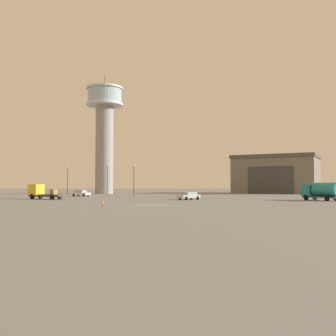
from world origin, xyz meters
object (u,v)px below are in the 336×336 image
at_px(control_tower, 105,126).
at_px(car_silver, 189,196).
at_px(car_white, 81,193).
at_px(traffic_cone_near_left, 103,203).
at_px(truck_flatbed_yellow, 42,192).
at_px(light_post_north, 68,177).
at_px(light_post_west, 107,176).
at_px(light_post_east, 134,177).
at_px(truck_fuel_tanker_teal, 322,190).

xyz_separation_m(control_tower, car_silver, (23.84, -43.09, -19.02)).
bearing_deg(car_white, traffic_cone_near_left, -48.15).
height_order(truck_flatbed_yellow, light_post_north, light_post_north).
bearing_deg(car_silver, car_white, -77.82).
bearing_deg(truck_flatbed_yellow, control_tower, -72.43).
bearing_deg(light_post_west, truck_flatbed_yellow, -103.16).
relative_size(light_post_west, light_post_east, 1.07).
distance_m(truck_fuel_tanker_teal, light_post_west, 53.83).
xyz_separation_m(light_post_east, traffic_cone_near_left, (1.42, -43.39, -4.25)).
height_order(light_post_west, light_post_north, light_post_west).
bearing_deg(light_post_west, car_silver, -55.86).
bearing_deg(control_tower, light_post_west, -75.10).
bearing_deg(light_post_north, control_tower, 48.21).
bearing_deg(truck_flatbed_yellow, car_white, -77.77).
distance_m(car_silver, light_post_west, 36.50).
height_order(control_tower, car_silver, control_tower).
xyz_separation_m(truck_flatbed_yellow, light_post_north, (-4.87, 32.46, 3.35)).
bearing_deg(light_post_north, light_post_west, -19.57).
xyz_separation_m(truck_fuel_tanker_teal, light_post_west, (-42.50, 32.88, 3.14)).
height_order(truck_flatbed_yellow, traffic_cone_near_left, truck_flatbed_yellow).
bearing_deg(control_tower, light_post_north, -131.79).
distance_m(light_post_east, light_post_north, 21.03).
height_order(car_silver, light_post_north, light_post_north).
distance_m(truck_flatbed_yellow, traffic_cone_near_left, 25.35).
height_order(car_white, light_post_north, light_post_north).
xyz_separation_m(control_tower, truck_flatbed_yellow, (-3.15, -41.44, -18.44)).
xyz_separation_m(car_white, light_post_east, (11.24, 6.68, 3.83)).
distance_m(truck_flatbed_yellow, light_post_west, 29.34).
relative_size(control_tower, truck_fuel_tanker_teal, 5.26).
bearing_deg(car_silver, light_post_west, -96.45).
height_order(control_tower, traffic_cone_near_left, control_tower).
bearing_deg(car_white, control_tower, 112.12).
bearing_deg(light_post_west, traffic_cone_near_left, -79.61).
relative_size(control_tower, light_post_west, 4.35).
height_order(control_tower, light_post_east, control_tower).
xyz_separation_m(truck_flatbed_yellow, light_post_west, (6.63, 28.36, 3.53)).
bearing_deg(light_post_west, truck_fuel_tanker_teal, -37.73).
relative_size(light_post_west, traffic_cone_near_left, 12.36).
relative_size(truck_fuel_tanker_teal, light_post_west, 0.83).
bearing_deg(traffic_cone_near_left, truck_flatbed_yellow, 127.76).
distance_m(control_tower, car_white, 31.21).
bearing_deg(light_post_north, truck_flatbed_yellow, -81.46).
height_order(truck_flatbed_yellow, car_white, truck_flatbed_yellow).
bearing_deg(light_post_north, light_post_east, -25.60).
relative_size(car_white, light_post_east, 0.60).
distance_m(control_tower, traffic_cone_near_left, 65.64).
relative_size(control_tower, car_white, 7.80).
relative_size(light_post_north, traffic_cone_near_left, 11.83).
relative_size(truck_flatbed_yellow, car_silver, 1.73).
bearing_deg(car_silver, truck_fuel_tanker_teal, 132.04).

